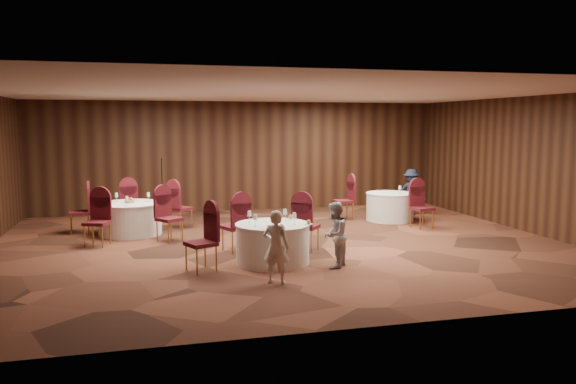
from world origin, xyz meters
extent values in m
plane|color=black|center=(0.00, 0.00, 0.00)|extent=(12.00, 12.00, 0.00)
plane|color=silver|center=(0.00, 0.00, 3.20)|extent=(12.00, 12.00, 0.00)
plane|color=black|center=(0.00, 5.00, 1.60)|extent=(12.00, 0.00, 12.00)
plane|color=black|center=(0.00, -5.00, 1.60)|extent=(12.00, 0.00, 12.00)
plane|color=black|center=(6.00, 0.00, 1.60)|extent=(0.00, 10.00, 10.00)
cylinder|color=silver|center=(-0.52, -1.50, 0.36)|extent=(1.34, 1.34, 0.72)
cylinder|color=silver|center=(-0.52, -1.50, 0.72)|extent=(1.37, 1.37, 0.03)
cylinder|color=silver|center=(-3.13, 1.96, 0.36)|extent=(1.43, 1.43, 0.72)
cylinder|color=silver|center=(-3.13, 1.96, 0.72)|extent=(1.46, 1.46, 0.03)
cylinder|color=silver|center=(3.50, 2.22, 0.36)|extent=(1.24, 1.24, 0.72)
cylinder|color=silver|center=(3.50, 2.22, 0.72)|extent=(1.26, 1.26, 0.03)
cylinder|color=silver|center=(-0.22, -1.21, 0.74)|extent=(0.06, 0.06, 0.01)
cylinder|color=silver|center=(-0.22, -1.21, 0.80)|extent=(0.01, 0.01, 0.11)
cone|color=silver|center=(-0.22, -1.21, 0.91)|extent=(0.08, 0.08, 0.10)
cylinder|color=silver|center=(-0.16, -1.67, 0.74)|extent=(0.06, 0.06, 0.01)
cylinder|color=silver|center=(-0.16, -1.67, 0.80)|extent=(0.01, 0.01, 0.11)
cone|color=silver|center=(-0.16, -1.67, 0.91)|extent=(0.08, 0.08, 0.10)
cylinder|color=silver|center=(-0.88, -1.68, 0.74)|extent=(0.06, 0.06, 0.01)
cylinder|color=silver|center=(-0.88, -1.68, 0.80)|extent=(0.01, 0.01, 0.11)
cone|color=silver|center=(-0.88, -1.68, 0.91)|extent=(0.08, 0.08, 0.10)
cylinder|color=silver|center=(-0.91, -1.25, 0.74)|extent=(0.06, 0.06, 0.01)
cylinder|color=silver|center=(-0.91, -1.25, 0.80)|extent=(0.01, 0.01, 0.11)
cone|color=silver|center=(-0.91, -1.25, 0.91)|extent=(0.08, 0.08, 0.10)
cylinder|color=silver|center=(-0.61, -1.94, 0.74)|extent=(0.06, 0.06, 0.01)
cylinder|color=silver|center=(-0.61, -1.94, 0.80)|extent=(0.01, 0.01, 0.11)
cone|color=silver|center=(-0.61, -1.94, 0.91)|extent=(0.08, 0.08, 0.10)
cylinder|color=white|center=(-0.48, -2.02, 0.75)|extent=(0.15, 0.15, 0.01)
sphere|color=#9E6B33|center=(-0.48, -2.02, 0.79)|extent=(0.08, 0.08, 0.08)
cylinder|color=white|center=(0.09, -1.75, 0.75)|extent=(0.15, 0.15, 0.01)
sphere|color=#9E6B33|center=(0.09, -1.75, 0.79)|extent=(0.08, 0.08, 0.08)
cylinder|color=white|center=(-0.07, -1.10, 0.75)|extent=(0.15, 0.15, 0.01)
sphere|color=#9E6B33|center=(-0.07, -1.10, 0.79)|extent=(0.08, 0.08, 0.08)
cylinder|color=silver|center=(-2.70, 2.09, 0.74)|extent=(0.06, 0.06, 0.01)
cylinder|color=silver|center=(-2.70, 2.09, 0.80)|extent=(0.01, 0.01, 0.11)
cone|color=silver|center=(-2.70, 2.09, 0.91)|extent=(0.08, 0.08, 0.10)
cylinder|color=silver|center=(-3.43, 2.22, 0.74)|extent=(0.06, 0.06, 0.01)
cylinder|color=silver|center=(-3.43, 2.22, 0.80)|extent=(0.01, 0.01, 0.11)
cone|color=silver|center=(-3.43, 2.22, 0.91)|extent=(0.08, 0.08, 0.10)
cylinder|color=silver|center=(-3.18, 1.49, 0.74)|extent=(0.06, 0.06, 0.01)
cylinder|color=silver|center=(-3.18, 1.49, 0.80)|extent=(0.01, 0.01, 0.11)
cone|color=silver|center=(-3.18, 1.49, 0.91)|extent=(0.08, 0.08, 0.10)
cylinder|color=brown|center=(-3.13, 1.96, 0.77)|extent=(0.22, 0.22, 0.06)
sphere|color=#9E6B33|center=(-3.16, 1.98, 0.83)|extent=(0.07, 0.07, 0.07)
sphere|color=#9E6B33|center=(-3.09, 1.94, 0.83)|extent=(0.07, 0.07, 0.07)
cylinder|color=silver|center=(3.67, 1.99, 0.74)|extent=(0.06, 0.06, 0.01)
cylinder|color=silver|center=(3.67, 1.99, 0.80)|extent=(0.01, 0.01, 0.11)
cone|color=silver|center=(3.67, 1.99, 0.91)|extent=(0.08, 0.08, 0.10)
cylinder|color=black|center=(-2.34, 3.64, 0.01)|extent=(0.24, 0.24, 0.02)
cylinder|color=black|center=(-2.34, 3.64, 0.84)|extent=(0.02, 0.02, 1.64)
cylinder|color=black|center=(-2.34, 3.69, 1.63)|extent=(0.04, 0.12, 0.04)
imported|color=silver|center=(-0.76, -2.80, 0.60)|extent=(0.52, 0.47, 1.19)
imported|color=#A5A4A9|center=(0.48, -2.07, 0.59)|extent=(0.70, 0.73, 1.18)
imported|color=#151C31|center=(4.50, 2.98, 0.65)|extent=(0.96, 0.85, 1.29)
camera|label=1|loc=(-2.74, -11.37, 2.56)|focal=35.00mm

